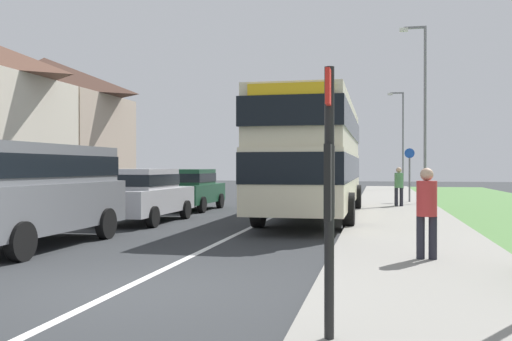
% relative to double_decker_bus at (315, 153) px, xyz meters
% --- Properties ---
extents(ground_plane, '(120.00, 120.00, 0.00)m').
position_rel_double_decker_bus_xyz_m(ground_plane, '(-1.44, -11.37, -2.14)').
color(ground_plane, '#2D3033').
extents(lane_marking_centre, '(0.14, 60.00, 0.01)m').
position_rel_double_decker_bus_xyz_m(lane_marking_centre, '(-1.44, -3.37, -2.14)').
color(lane_marking_centre, silver).
rests_on(lane_marking_centre, ground_plane).
extents(pavement_near_side, '(3.20, 68.00, 0.12)m').
position_rel_double_decker_bus_xyz_m(pavement_near_side, '(2.76, -5.37, -2.08)').
color(pavement_near_side, gray).
rests_on(pavement_near_side, ground_plane).
extents(double_decker_bus, '(2.80, 11.00, 3.70)m').
position_rel_double_decker_bus_xyz_m(double_decker_bus, '(0.00, 0.00, 0.00)').
color(double_decker_bus, beige).
rests_on(double_decker_bus, ground_plane).
extents(parked_van_grey, '(2.11, 5.21, 2.15)m').
position_rel_double_decker_bus_xyz_m(parked_van_grey, '(-5.16, -7.86, -0.86)').
color(parked_van_grey, slate).
rests_on(parked_van_grey, ground_plane).
extents(parked_car_silver, '(1.91, 4.41, 1.63)m').
position_rel_double_decker_bus_xyz_m(parked_car_silver, '(-4.94, -2.44, -1.25)').
color(parked_car_silver, '#B7B7BC').
rests_on(parked_car_silver, ground_plane).
extents(parked_car_dark_green, '(1.93, 3.92, 1.59)m').
position_rel_double_decker_bus_xyz_m(parked_car_dark_green, '(-5.15, 2.53, -1.26)').
color(parked_car_dark_green, '#19472D').
rests_on(parked_car_dark_green, ground_plane).
extents(pedestrian_at_stop, '(0.34, 0.34, 1.67)m').
position_rel_double_decker_bus_xyz_m(pedestrian_at_stop, '(2.82, -8.44, -1.17)').
color(pedestrian_at_stop, '#23232D').
rests_on(pedestrian_at_stop, ground_plane).
extents(pedestrian_walking_away, '(0.34, 0.34, 1.67)m').
position_rel_double_decker_bus_xyz_m(pedestrian_walking_away, '(2.85, 4.81, -1.17)').
color(pedestrian_walking_away, '#23232D').
rests_on(pedestrian_walking_away, ground_plane).
extents(bus_stop_sign, '(0.09, 0.52, 2.60)m').
position_rel_double_decker_bus_xyz_m(bus_stop_sign, '(1.56, -13.22, -0.60)').
color(bus_stop_sign, black).
rests_on(bus_stop_sign, ground_plane).
extents(cycle_route_sign, '(0.44, 0.08, 2.52)m').
position_rel_double_decker_bus_xyz_m(cycle_route_sign, '(3.42, 7.80, -0.72)').
color(cycle_route_sign, slate).
rests_on(cycle_route_sign, ground_plane).
extents(street_lamp_mid, '(1.14, 0.20, 7.80)m').
position_rel_double_decker_bus_xyz_m(street_lamp_mid, '(3.93, 7.07, 2.31)').
color(street_lamp_mid, slate).
rests_on(street_lamp_mid, ground_plane).
extents(street_lamp_far, '(1.14, 0.20, 7.05)m').
position_rel_double_decker_bus_xyz_m(street_lamp_far, '(3.71, 23.38, 1.93)').
color(street_lamp_far, slate).
rests_on(street_lamp_far, ground_plane).
extents(house_terrace_far_side, '(7.88, 12.93, 7.65)m').
position_rel_double_decker_bus_xyz_m(house_terrace_far_side, '(-15.78, 6.01, 1.68)').
color(house_terrace_far_side, beige).
rests_on(house_terrace_far_side, ground_plane).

